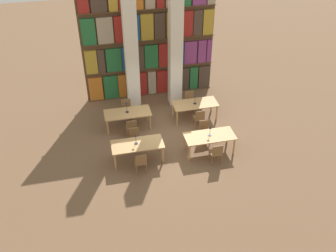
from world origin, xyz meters
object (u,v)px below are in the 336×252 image
at_px(chair_1, 135,138).
at_px(chair_7, 190,100).
at_px(pillar_left, 131,46).
at_px(desk_lamp_1, 210,130).
at_px(chair_5, 127,108).
at_px(desk_lamp_0, 136,138).
at_px(desk_lamp_3, 195,98).
at_px(chair_0, 141,162).
at_px(reading_table_1, 210,137).
at_px(reading_table_2, 128,114).
at_px(chair_3, 204,130).
at_px(chair_6, 199,118).
at_px(reading_table_3, 195,105).
at_px(reading_table_0, 137,146).
at_px(chair_4, 132,127).
at_px(pillar_center, 175,42).
at_px(desk_lamp_2, 127,105).

relative_size(chair_1, chair_7, 1.00).
xyz_separation_m(pillar_left, desk_lamp_1, (2.34, -3.78, -1.99)).
distance_m(pillar_left, chair_5, 2.68).
bearing_deg(chair_1, desk_lamp_0, 86.61).
bearing_deg(desk_lamp_3, chair_0, -134.23).
height_order(desk_lamp_0, desk_lamp_3, desk_lamp_3).
bearing_deg(reading_table_1, desk_lamp_1, 80.75).
distance_m(chair_0, reading_table_2, 2.90).
bearing_deg(desk_lamp_3, chair_1, -152.41).
bearing_deg(reading_table_2, chair_1, -87.50).
height_order(chair_5, chair_7, same).
distance_m(chair_3, desk_lamp_1, 0.87).
height_order(chair_5, desk_lamp_3, desk_lamp_3).
xyz_separation_m(pillar_left, reading_table_1, (2.33, -3.81, -2.34)).
bearing_deg(chair_5, desk_lamp_1, 132.97).
height_order(desk_lamp_1, chair_7, desk_lamp_1).
bearing_deg(chair_0, chair_6, 38.06).
distance_m(reading_table_3, chair_6, 0.74).
xyz_separation_m(desk_lamp_1, reading_table_2, (-2.83, 2.26, -0.35)).
bearing_deg(reading_table_0, reading_table_1, -2.47).
relative_size(desk_lamp_0, chair_6, 0.47).
distance_m(chair_0, chair_4, 2.17).
relative_size(reading_table_2, chair_5, 2.18).
xyz_separation_m(pillar_left, desk_lamp_3, (2.42, -1.48, -1.96)).
relative_size(pillar_left, chair_5, 6.79).
distance_m(pillar_left, chair_4, 3.40).
relative_size(pillar_left, reading_table_1, 3.12).
relative_size(chair_5, chair_6, 1.00).
bearing_deg(reading_table_2, chair_7, 14.90).
bearing_deg(chair_4, chair_7, 27.58).
relative_size(pillar_center, reading_table_3, 3.12).
bearing_deg(chair_0, pillar_left, 84.46).
height_order(chair_0, desk_lamp_0, desk_lamp_0).
bearing_deg(chair_6, reading_table_2, 167.08).
xyz_separation_m(desk_lamp_0, reading_table_1, (2.80, -0.14, -0.36)).
bearing_deg(chair_0, reading_table_2, 91.26).
distance_m(reading_table_2, chair_4, 0.74).
height_order(desk_lamp_0, chair_3, desk_lamp_0).
bearing_deg(chair_1, pillar_left, -98.19).
height_order(pillar_center, reading_table_3, pillar_center).
xyz_separation_m(pillar_left, pillar_center, (1.91, 0.00, 0.00)).
height_order(pillar_center, chair_7, pillar_center).
distance_m(chair_0, chair_7, 4.64).
height_order(chair_0, chair_3, same).
bearing_deg(chair_6, desk_lamp_3, 89.21).
xyz_separation_m(pillar_left, chair_3, (2.37, -3.09, -2.52)).
bearing_deg(desk_lamp_1, chair_1, 163.63).
bearing_deg(reading_table_1, chair_5, 132.67).
bearing_deg(pillar_left, chair_4, -101.19).
bearing_deg(desk_lamp_2, chair_4, -85.56).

